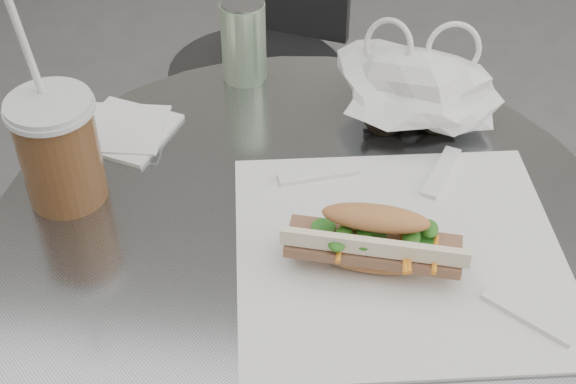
# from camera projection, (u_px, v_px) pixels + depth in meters

# --- Properties ---
(cafe_table) EXTENTS (0.76, 0.76, 0.74)m
(cafe_table) POSITION_uv_depth(u_px,v_px,m) (303.00, 367.00, 1.13)
(cafe_table) COLOR slate
(cafe_table) RESTS_ON ground
(chair_far) EXTENTS (0.38, 0.41, 0.72)m
(chair_far) POSITION_uv_depth(u_px,v_px,m) (264.00, 111.00, 1.84)
(chair_far) COLOR #2B2B2D
(chair_far) RESTS_ON ground
(sandwich_paper) EXTENTS (0.42, 0.41, 0.00)m
(sandwich_paper) POSITION_uv_depth(u_px,v_px,m) (399.00, 253.00, 0.91)
(sandwich_paper) COLOR white
(sandwich_paper) RESTS_ON cafe_table
(banh_mi) EXTENTS (0.24, 0.11, 0.08)m
(banh_mi) POSITION_uv_depth(u_px,v_px,m) (374.00, 240.00, 0.87)
(banh_mi) COLOR #C7844B
(banh_mi) RESTS_ON sandwich_paper
(iced_coffee) EXTENTS (0.10, 0.10, 0.30)m
(iced_coffee) POSITION_uv_depth(u_px,v_px,m) (59.00, 148.00, 0.94)
(iced_coffee) COLOR brown
(iced_coffee) RESTS_ON cafe_table
(sunglasses) EXTENTS (0.13, 0.05, 0.06)m
(sunglasses) POSITION_uv_depth(u_px,v_px,m) (412.00, 117.00, 1.07)
(sunglasses) COLOR black
(sunglasses) RESTS_ON cafe_table
(plastic_bag) EXTENTS (0.24, 0.20, 0.10)m
(plastic_bag) POSITION_uv_depth(u_px,v_px,m) (417.00, 91.00, 1.07)
(plastic_bag) COLOR white
(plastic_bag) RESTS_ON cafe_table
(napkin_stack) EXTENTS (0.15, 0.15, 0.01)m
(napkin_stack) POSITION_uv_depth(u_px,v_px,m) (124.00, 130.00, 1.08)
(napkin_stack) COLOR white
(napkin_stack) RESTS_ON cafe_table
(drink_can) EXTENTS (0.06, 0.06, 0.12)m
(drink_can) POSITION_uv_depth(u_px,v_px,m) (244.00, 40.00, 1.15)
(drink_can) COLOR #68A35F
(drink_can) RESTS_ON cafe_table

